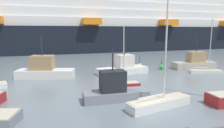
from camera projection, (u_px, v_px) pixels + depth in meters
ground_plane at (151, 112)px, 14.70m from camera, size 600.00×600.00×0.00m
sailboat_2 at (120, 84)px, 21.38m from camera, size 4.22×1.43×6.35m
sailboat_4 at (206, 71)px, 28.17m from camera, size 4.58×2.49×7.58m
sailboat_5 at (159, 102)px, 15.49m from camera, size 5.62×2.50×8.10m
fishing_boat_0 at (123, 67)px, 27.72m from camera, size 7.44×3.63×5.14m
fishing_boat_1 at (45, 70)px, 25.28m from camera, size 7.41×3.92×5.32m
fishing_boat_2 at (194, 62)px, 31.44m from camera, size 6.73×2.60×4.99m
fishing_boat_3 at (115, 90)px, 17.08m from camera, size 5.61×1.83×4.56m
channel_buoy_0 at (139, 66)px, 31.93m from camera, size 0.77×0.77×1.87m
channel_buoy_1 at (161, 67)px, 30.94m from camera, size 0.74×0.74×1.42m
cruise_ship at (120, 24)px, 62.69m from camera, size 129.08×24.56×25.04m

